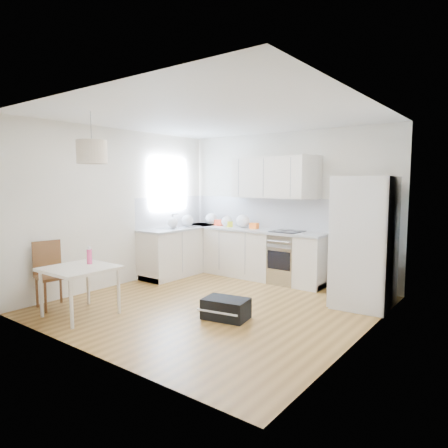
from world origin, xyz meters
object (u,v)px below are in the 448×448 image
at_px(dining_table, 80,272).
at_px(refrigerator, 366,242).
at_px(gym_bag, 226,309).
at_px(dining_chair, 53,275).

bearing_deg(dining_table, refrigerator, 44.10).
bearing_deg(gym_bag, refrigerator, 42.98).
distance_m(dining_table, gym_bag, 2.01).
xyz_separation_m(dining_chair, gym_bag, (2.24, 1.12, -0.34)).
xyz_separation_m(refrigerator, gym_bag, (-1.25, -1.70, -0.80)).
relative_size(dining_table, gym_bag, 1.45).
bearing_deg(refrigerator, dining_table, -140.38).
relative_size(refrigerator, gym_bag, 3.22).
relative_size(dining_table, dining_chair, 0.89).
bearing_deg(dining_chair, dining_table, 13.43).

